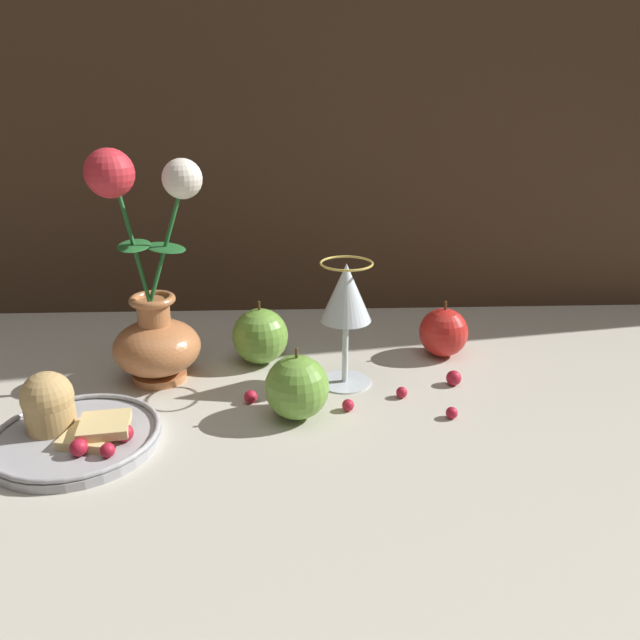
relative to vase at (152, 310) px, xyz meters
The scene contains 12 objects.
ground_plane 0.19m from the vase, 24.67° to the right, with size 2.40×2.40×0.00m, color #B7B2A3.
vase is the anchor object (origin of this frame).
plate_with_pastries 0.18m from the vase, 113.81° to the right, with size 0.18×0.18×0.08m.
wine_glass 0.25m from the vase, ahead, with size 0.07×0.07×0.16m.
apple_beside_vase 0.22m from the vase, 29.74° to the right, with size 0.08×0.08×0.09m.
apple_near_glass 0.15m from the vase, 21.48° to the left, with size 0.08×0.08×0.09m.
apple_at_table_edge 0.40m from the vase, ahead, with size 0.07×0.07×0.08m.
berry_near_plate 0.33m from the vase, 11.37° to the right, with size 0.01×0.01×0.01m, color #AD192D.
berry_front_center 0.39m from the vase, 17.79° to the right, with size 0.01×0.01×0.01m, color #AD192D.
berry_by_glass_stem 0.17m from the vase, 29.73° to the right, with size 0.02×0.02×0.02m, color #AD192D.
berry_under_candlestick 0.40m from the vase, ahead, with size 0.02×0.02×0.02m, color #AD192D.
berry_far_right 0.28m from the vase, 20.99° to the right, with size 0.01×0.01×0.01m, color #AD192D.
Camera 1 is at (0.03, -0.68, 0.37)m, focal length 35.00 mm.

